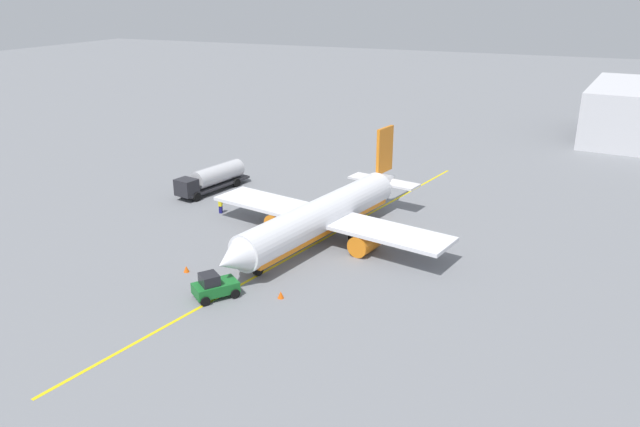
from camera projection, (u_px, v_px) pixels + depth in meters
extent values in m
plane|color=slate|center=(320.00, 241.00, 62.20)|extent=(400.00, 400.00, 0.00)
cylinder|color=white|center=(320.00, 216.00, 61.25)|extent=(23.27, 7.97, 3.47)
cube|color=orange|center=(320.00, 225.00, 61.58)|extent=(21.89, 7.10, 0.97)
cone|color=white|center=(232.00, 260.00, 51.44)|extent=(3.80, 3.90, 3.33)
cone|color=white|center=(386.00, 180.00, 71.42)|extent=(4.98, 3.78, 2.95)
cube|color=orange|center=(385.00, 150.00, 69.62)|extent=(3.21, 0.99, 5.20)
cube|color=white|center=(384.00, 181.00, 70.91)|extent=(4.02, 8.71, 0.24)
cube|color=white|center=(326.00, 217.00, 62.16)|extent=(10.03, 27.30, 0.36)
cylinder|color=orange|center=(365.00, 243.00, 59.17)|extent=(3.55, 2.69, 2.10)
cylinder|color=orange|center=(281.00, 220.00, 64.80)|extent=(3.55, 2.69, 2.10)
cylinder|color=#4C4C51|center=(258.00, 264.00, 54.45)|extent=(0.24, 0.24, 1.14)
cylinder|color=black|center=(258.00, 270.00, 54.65)|extent=(1.16, 0.61, 1.10)
cylinder|color=#4C4C51|center=(352.00, 230.00, 61.93)|extent=(0.24, 0.24, 1.14)
cylinder|color=black|center=(352.00, 236.00, 62.13)|extent=(1.16, 0.61, 1.10)
cylinder|color=#4C4C51|center=(311.00, 220.00, 64.74)|extent=(0.24, 0.24, 1.14)
cylinder|color=black|center=(311.00, 225.00, 64.94)|extent=(1.16, 0.61, 1.10)
cube|color=#2D2D33|center=(215.00, 185.00, 77.59)|extent=(10.66, 4.50, 0.30)
cube|color=#232328|center=(187.00, 187.00, 73.59)|extent=(2.43, 2.75, 2.00)
cube|color=black|center=(181.00, 186.00, 72.76)|extent=(0.55, 1.99, 0.90)
cylinder|color=silver|center=(218.00, 174.00, 77.60)|extent=(7.88, 3.75, 2.30)
cylinder|color=black|center=(197.00, 197.00, 73.61)|extent=(1.15, 0.56, 1.10)
cylinder|color=black|center=(183.00, 193.00, 74.96)|extent=(1.15, 0.56, 1.10)
cylinder|color=black|center=(237.00, 183.00, 79.00)|extent=(1.15, 0.56, 1.10)
cylinder|color=black|center=(223.00, 179.00, 80.35)|extent=(1.15, 0.56, 1.10)
cube|color=#196B28|center=(216.00, 288.00, 50.70)|extent=(4.09, 3.74, 0.90)
cube|color=black|center=(209.00, 279.00, 50.16)|extent=(2.07, 2.12, 0.90)
cylinder|color=black|center=(226.00, 284.00, 52.28)|extent=(0.82, 0.71, 0.80)
cylinder|color=black|center=(235.00, 294.00, 50.66)|extent=(0.82, 0.71, 0.80)
cylinder|color=black|center=(197.00, 291.00, 51.06)|extent=(0.82, 0.71, 0.80)
cylinder|color=black|center=(205.00, 301.00, 49.44)|extent=(0.82, 0.71, 0.80)
cube|color=navy|center=(221.00, 209.00, 69.86)|extent=(0.51, 0.43, 0.85)
cube|color=yellow|center=(220.00, 203.00, 69.61)|extent=(0.60, 0.49, 0.60)
sphere|color=tan|center=(220.00, 200.00, 69.46)|extent=(0.24, 0.24, 0.24)
cone|color=#F2590F|center=(281.00, 295.00, 50.70)|extent=(0.56, 0.56, 0.62)
cone|color=#F2590F|center=(186.00, 269.00, 55.36)|extent=(0.53, 0.53, 0.59)
cube|color=#4C515B|center=(588.00, 115.00, 107.45)|extent=(19.63, 2.02, 5.94)
cube|color=yellow|center=(320.00, 241.00, 62.19)|extent=(61.37, 12.69, 0.01)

